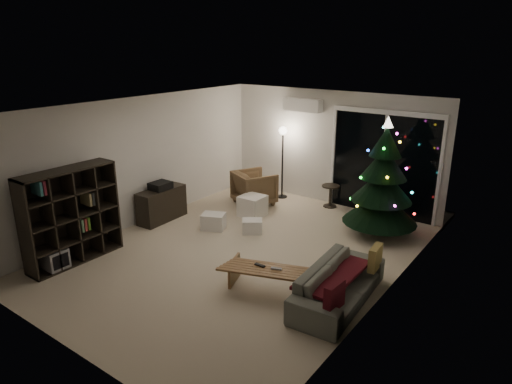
% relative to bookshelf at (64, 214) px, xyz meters
% --- Properties ---
extents(room, '(6.50, 7.51, 2.60)m').
position_rel_bookshelf_xyz_m(room, '(2.71, 3.32, 0.23)').
color(room, beige).
rests_on(room, ground).
extents(bookshelf, '(0.57, 1.61, 1.58)m').
position_rel_bookshelf_xyz_m(bookshelf, '(0.00, 0.00, 0.00)').
color(bookshelf, black).
rests_on(bookshelf, floor).
extents(media_cabinet, '(0.44, 1.08, 0.66)m').
position_rel_bookshelf_xyz_m(media_cabinet, '(0.00, 2.10, -0.46)').
color(media_cabinet, black).
rests_on(media_cabinet, floor).
extents(stereo, '(0.34, 0.40, 0.14)m').
position_rel_bookshelf_xyz_m(stereo, '(0.00, 2.10, -0.06)').
color(stereo, black).
rests_on(stereo, media_cabinet).
extents(armchair, '(1.08, 1.09, 0.75)m').
position_rel_bookshelf_xyz_m(armchair, '(0.94, 4.00, -0.41)').
color(armchair, brown).
rests_on(armchair, floor).
extents(ottoman, '(0.49, 0.49, 0.43)m').
position_rel_bookshelf_xyz_m(ottoman, '(1.35, 3.37, -0.57)').
color(ottoman, white).
rests_on(ottoman, floor).
extents(cardboard_box_a, '(0.53, 0.48, 0.31)m').
position_rel_bookshelf_xyz_m(cardboard_box_a, '(1.16, 2.36, -0.63)').
color(cardboard_box_a, silver).
rests_on(cardboard_box_a, floor).
extents(cardboard_box_b, '(0.47, 0.45, 0.26)m').
position_rel_bookshelf_xyz_m(cardboard_box_b, '(1.88, 2.66, -0.66)').
color(cardboard_box_b, silver).
rests_on(cardboard_box_b, floor).
extents(side_table, '(0.51, 0.51, 0.49)m').
position_rel_bookshelf_xyz_m(side_table, '(2.41, 4.83, -0.54)').
color(side_table, black).
rests_on(side_table, floor).
extents(floor_lamp, '(0.26, 0.26, 1.60)m').
position_rel_bookshelf_xyz_m(floor_lamp, '(1.19, 4.75, 0.01)').
color(floor_lamp, black).
rests_on(floor_lamp, floor).
extents(sofa, '(0.85, 1.90, 0.54)m').
position_rel_bookshelf_xyz_m(sofa, '(4.30, 1.41, -0.52)').
color(sofa, '#585B52').
rests_on(sofa, floor).
extents(sofa_throw, '(0.58, 1.34, 0.04)m').
position_rel_bookshelf_xyz_m(sofa_throw, '(4.20, 1.41, -0.40)').
color(sofa_throw, '#560A1A').
rests_on(sofa_throw, sofa).
extents(cushion_a, '(0.14, 0.36, 0.36)m').
position_rel_bookshelf_xyz_m(cushion_a, '(4.55, 2.06, -0.30)').
color(cushion_a, '#A88E47').
rests_on(cushion_a, sofa).
extents(cushion_b, '(0.13, 0.36, 0.36)m').
position_rel_bookshelf_xyz_m(cushion_b, '(4.55, 0.76, -0.30)').
color(cushion_b, '#560A1A').
rests_on(cushion_b, sofa).
extents(coffee_table, '(1.39, 0.88, 0.42)m').
position_rel_bookshelf_xyz_m(coffee_table, '(3.41, 0.98, -0.58)').
color(coffee_table, brown).
rests_on(coffee_table, floor).
extents(remote_a, '(0.16, 0.05, 0.02)m').
position_rel_bookshelf_xyz_m(remote_a, '(3.26, 0.98, -0.36)').
color(remote_a, black).
rests_on(remote_a, coffee_table).
extents(remote_b, '(0.16, 0.09, 0.02)m').
position_rel_bookshelf_xyz_m(remote_b, '(3.51, 1.03, -0.36)').
color(remote_b, slate).
rests_on(remote_b, coffee_table).
extents(christmas_tree, '(1.83, 1.83, 2.23)m').
position_rel_bookshelf_xyz_m(christmas_tree, '(3.85, 4.01, 0.33)').
color(christmas_tree, black).
rests_on(christmas_tree, floor).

